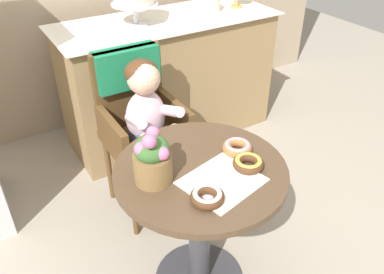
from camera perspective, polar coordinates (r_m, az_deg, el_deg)
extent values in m
cylinder|color=#4C3826|center=(1.64, 1.24, -4.90)|extent=(0.72, 0.72, 0.03)
cylinder|color=#333338|center=(1.88, 1.10, -13.49)|extent=(0.10, 0.10, 0.69)
cube|color=brown|center=(2.24, -6.62, -0.57)|extent=(0.42, 0.42, 0.04)
cube|color=brown|center=(2.26, -9.13, 7.04)|extent=(0.40, 0.04, 0.46)
cube|color=brown|center=(2.12, -11.43, 0.43)|extent=(0.04, 0.38, 0.18)
cube|color=brown|center=(2.25, -2.44, 3.20)|extent=(0.04, 0.38, 0.18)
cube|color=#197247|center=(2.21, -9.41, 9.81)|extent=(0.36, 0.11, 0.22)
cylinder|color=brown|center=(2.21, -8.40, -9.52)|extent=(0.03, 0.03, 0.45)
cylinder|color=brown|center=(2.33, -0.26, -6.45)|extent=(0.03, 0.03, 0.45)
cylinder|color=brown|center=(2.47, -11.84, -4.50)|extent=(0.03, 0.03, 0.45)
cylinder|color=brown|center=(2.58, -4.40, -2.00)|extent=(0.03, 0.03, 0.45)
ellipsoid|color=silver|center=(2.13, -6.68, 2.99)|extent=(0.22, 0.16, 0.30)
sphere|color=#E0B293|center=(2.02, -6.98, 8.40)|extent=(0.17, 0.17, 0.17)
ellipsoid|color=#4C2D19|center=(2.02, -7.27, 9.16)|extent=(0.17, 0.17, 0.14)
cylinder|color=silver|center=(2.00, -8.13, 2.38)|extent=(0.08, 0.23, 0.13)
sphere|color=#E0B293|center=(1.98, -6.80, -0.25)|extent=(0.06, 0.06, 0.06)
cylinder|color=silver|center=(2.07, -3.34, 3.82)|extent=(0.08, 0.23, 0.13)
sphere|color=#E0B293|center=(2.05, -2.49, 1.14)|extent=(0.06, 0.06, 0.06)
cylinder|color=#3F4760|center=(2.11, -6.89, -0.93)|extent=(0.09, 0.22, 0.09)
cylinder|color=#3F4760|center=(2.13, -5.30, -6.14)|extent=(0.08, 0.08, 0.26)
cylinder|color=#3F4760|center=(2.15, -4.25, -0.07)|extent=(0.09, 0.22, 0.09)
cylinder|color=#3F4760|center=(2.17, -2.70, -5.19)|extent=(0.08, 0.08, 0.26)
cube|color=white|center=(1.56, 4.32, -6.36)|extent=(0.34, 0.31, 0.00)
torus|color=#4C2D19|center=(1.46, 2.20, -8.62)|extent=(0.13, 0.13, 0.04)
torus|color=white|center=(1.46, 2.21, -8.29)|extent=(0.11, 0.11, 0.02)
torus|color=#4C2D19|center=(1.63, 8.08, -3.81)|extent=(0.13, 0.13, 0.04)
torus|color=gold|center=(1.63, 8.11, -3.50)|extent=(0.11, 0.11, 0.02)
torus|color=#936033|center=(1.72, 6.53, -1.55)|extent=(0.13, 0.13, 0.04)
torus|color=pink|center=(1.71, 6.55, -1.23)|extent=(0.11, 0.11, 0.02)
cylinder|color=brown|center=(1.54, -5.64, -4.42)|extent=(0.15, 0.15, 0.12)
ellipsoid|color=#38662D|center=(1.48, -5.83, -1.69)|extent=(0.14, 0.14, 0.10)
sphere|color=#CC6699|center=(1.49, -4.94, -1.02)|extent=(0.06, 0.06, 0.06)
sphere|color=#CC6699|center=(1.49, -5.66, 0.61)|extent=(0.05, 0.05, 0.05)
sphere|color=#CC6699|center=(1.49, -6.83, -1.39)|extent=(0.06, 0.06, 0.06)
sphere|color=#CC6699|center=(1.46, -7.31, -1.74)|extent=(0.05, 0.05, 0.05)
sphere|color=#CC6699|center=(1.40, -6.16, -0.64)|extent=(0.05, 0.05, 0.05)
sphere|color=#CC6699|center=(1.45, -4.31, -2.36)|extent=(0.05, 0.05, 0.05)
cube|color=#93754C|center=(2.97, -3.32, 8.24)|extent=(1.50, 0.56, 0.90)
cube|color=white|center=(2.80, -3.62, 16.49)|extent=(1.56, 0.62, 0.01)
cylinder|color=silver|center=(2.71, -8.03, 15.81)|extent=(0.16, 0.16, 0.01)
cylinder|color=silver|center=(2.69, -8.15, 17.12)|extent=(0.03, 0.03, 0.12)
cylinder|color=silver|center=(2.67, -8.26, 18.44)|extent=(0.30, 0.30, 0.01)
cylinder|color=silver|center=(2.67, -8.29, 18.75)|extent=(0.26, 0.26, 0.01)
cylinder|color=beige|center=(2.97, 2.29, 18.61)|extent=(0.18, 0.18, 0.10)
cylinder|color=#B28C47|center=(3.08, 6.40, 18.17)|extent=(0.09, 0.09, 0.01)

